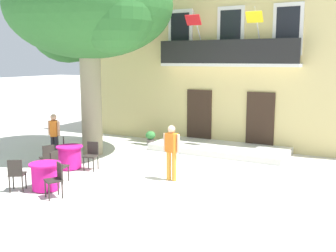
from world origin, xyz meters
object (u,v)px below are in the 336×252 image
(cafe_chair_near_tree_1, at_px, (16,173))
(cafe_chair_middle_2, at_px, (67,148))
(ground_planter_left, at_px, (151,137))
(pedestrian_near_entrance, at_px, (171,150))
(cafe_chair_middle_0, at_px, (48,157))
(cafe_chair_middle_1, at_px, (92,154))
(plane_tree, at_px, (87,11))
(cafe_table_near_tree, at_px, (45,176))
(cafe_chair_near_tree_0, at_px, (58,164))
(cafe_chair_near_tree_2, at_px, (56,178))
(pedestrian_mid_plaza, at_px, (54,134))
(cafe_table_middle, at_px, (70,157))

(cafe_chair_near_tree_1, height_order, cafe_chair_middle_2, same)
(ground_planter_left, height_order, pedestrian_near_entrance, pedestrian_near_entrance)
(cafe_chair_middle_0, distance_m, cafe_chair_middle_1, 1.37)
(plane_tree, bearing_deg, cafe_table_near_tree, -67.64)
(plane_tree, relative_size, ground_planter_left, 12.15)
(cafe_chair_near_tree_1, relative_size, pedestrian_near_entrance, 0.55)
(plane_tree, height_order, cafe_table_near_tree, plane_tree)
(cafe_chair_middle_0, bearing_deg, cafe_chair_near_tree_0, -31.26)
(cafe_chair_near_tree_1, xyz_separation_m, pedestrian_near_entrance, (3.23, 2.89, 0.41))
(cafe_chair_near_tree_0, relative_size, cafe_chair_near_tree_1, 1.00)
(cafe_table_near_tree, relative_size, cafe_chair_middle_1, 0.95)
(cafe_chair_near_tree_1, bearing_deg, cafe_chair_near_tree_2, 7.25)
(cafe_chair_middle_0, height_order, pedestrian_near_entrance, pedestrian_near_entrance)
(pedestrian_near_entrance, bearing_deg, pedestrian_mid_plaza, 176.64)
(cafe_chair_near_tree_2, xyz_separation_m, cafe_table_middle, (-1.60, 2.31, -0.14))
(cafe_chair_near_tree_2, bearing_deg, pedestrian_near_entrance, 54.44)
(cafe_chair_near_tree_0, height_order, cafe_table_middle, cafe_chair_near_tree_0)
(cafe_table_near_tree, relative_size, ground_planter_left, 1.44)
(pedestrian_near_entrance, bearing_deg, cafe_chair_middle_0, -163.64)
(ground_planter_left, bearing_deg, cafe_chair_near_tree_2, -80.51)
(plane_tree, xyz_separation_m, ground_planter_left, (1.24, 2.33, -4.95))
(cafe_table_middle, bearing_deg, pedestrian_near_entrance, 6.76)
(cafe_table_near_tree, relative_size, pedestrian_near_entrance, 0.52)
(plane_tree, distance_m, ground_planter_left, 5.61)
(cafe_chair_middle_2, distance_m, pedestrian_mid_plaza, 0.88)
(cafe_chair_middle_1, bearing_deg, cafe_chair_middle_0, -136.05)
(pedestrian_near_entrance, bearing_deg, cafe_table_middle, -173.24)
(plane_tree, bearing_deg, pedestrian_near_entrance, -20.95)
(cafe_chair_middle_1, relative_size, pedestrian_near_entrance, 0.55)
(plane_tree, relative_size, pedestrian_near_entrance, 4.41)
(pedestrian_near_entrance, bearing_deg, cafe_chair_near_tree_0, -149.28)
(cafe_chair_near_tree_0, bearing_deg, cafe_chair_near_tree_1, -106.95)
(cafe_chair_near_tree_2, distance_m, pedestrian_near_entrance, 3.38)
(cafe_table_near_tree, relative_size, cafe_chair_middle_0, 0.95)
(cafe_table_near_tree, xyz_separation_m, ground_planter_left, (-0.43, 6.40, -0.05))
(cafe_chair_middle_1, bearing_deg, cafe_table_middle, -160.78)
(cafe_chair_near_tree_1, bearing_deg, cafe_chair_middle_1, 81.83)
(cafe_chair_middle_2, relative_size, ground_planter_left, 1.51)
(cafe_chair_middle_0, distance_m, cafe_chair_middle_2, 1.24)
(cafe_table_near_tree, height_order, pedestrian_near_entrance, pedestrian_near_entrance)
(cafe_table_middle, distance_m, pedestrian_mid_plaza, 1.60)
(plane_tree, bearing_deg, cafe_chair_near_tree_2, -61.64)
(plane_tree, xyz_separation_m, cafe_chair_middle_0, (0.49, -2.78, -4.76))
(cafe_table_middle, relative_size, pedestrian_mid_plaza, 0.52)
(cafe_table_near_tree, bearing_deg, cafe_chair_near_tree_2, -23.98)
(cafe_chair_near_tree_1, distance_m, cafe_chair_middle_1, 2.75)
(cafe_chair_near_tree_0, distance_m, cafe_chair_middle_1, 1.53)
(cafe_chair_middle_0, relative_size, cafe_chair_middle_1, 1.00)
(pedestrian_mid_plaza, bearing_deg, cafe_table_middle, -28.08)
(cafe_chair_middle_1, bearing_deg, ground_planter_left, 93.22)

